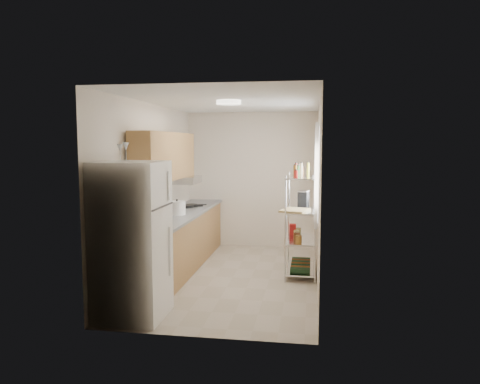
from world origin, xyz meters
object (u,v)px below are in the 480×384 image
(refrigerator, at_px, (132,240))
(espresso_machine, at_px, (303,199))
(rice_cooker, at_px, (177,208))
(frying_pan_large, at_px, (186,206))
(cutting_board, at_px, (295,210))

(refrigerator, bearing_deg, espresso_machine, 51.38)
(refrigerator, xyz_separation_m, rice_cooker, (-0.04, 1.95, 0.10))
(frying_pan_large, bearing_deg, espresso_machine, -26.76)
(frying_pan_large, height_order, espresso_machine, espresso_machine)
(espresso_machine, bearing_deg, rice_cooker, -157.03)
(rice_cooker, relative_size, espresso_machine, 1.04)
(refrigerator, height_order, espresso_machine, refrigerator)
(espresso_machine, bearing_deg, refrigerator, -117.98)
(cutting_board, relative_size, espresso_machine, 1.81)
(rice_cooker, xyz_separation_m, espresso_machine, (1.94, 0.42, 0.13))
(cutting_board, height_order, espresso_machine, espresso_machine)
(rice_cooker, height_order, cutting_board, rice_cooker)
(refrigerator, xyz_separation_m, frying_pan_large, (-0.12, 2.75, 0.02))
(cutting_board, xyz_separation_m, espresso_machine, (0.11, 0.55, 0.11))
(rice_cooker, bearing_deg, frying_pan_large, 95.41)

